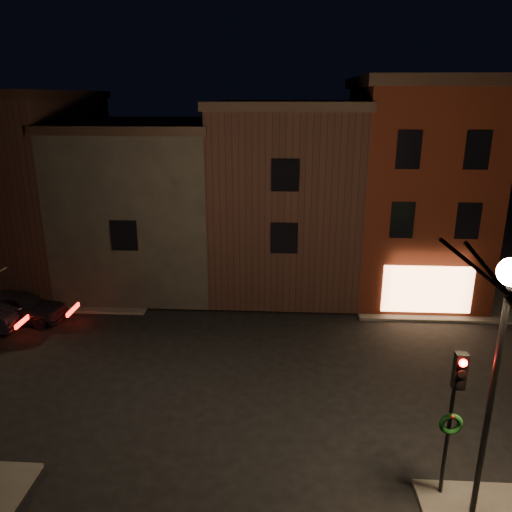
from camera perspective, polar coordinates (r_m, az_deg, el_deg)
The scene contains 9 objects.
ground at distance 18.74m, azimuth -1.79°, elevation -13.52°, with size 120.00×120.00×0.00m, color black.
sidewalk_far_left at distance 42.99m, azimuth -26.77°, elevation 2.87°, with size 30.00×30.00×0.12m, color #2D2B28.
corner_building at distance 26.58m, azimuth 17.64°, elevation 7.59°, with size 6.50×8.50×10.50m.
row_building_a at distance 26.89m, azimuth 3.34°, elevation 7.27°, with size 7.30×10.30×9.40m.
row_building_b at distance 27.95m, azimuth -11.80°, elevation 6.28°, with size 7.80×10.30×8.40m.
row_building_c at distance 30.52m, azimuth -25.27°, elevation 7.35°, with size 7.30×10.30×9.90m.
street_lamp_near at distance 11.89m, azimuth 26.46°, elevation -6.74°, with size 0.60×0.60×6.48m.
traffic_signal at distance 13.17m, azimuth 21.69°, elevation -15.37°, with size 0.58×0.38×4.05m.
parked_car_a at distance 24.99m, azimuth -25.47°, elevation -5.20°, with size 1.68×4.16×1.42m, color black.
Camera 1 is at (1.52, -15.94, 9.74)m, focal length 35.00 mm.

